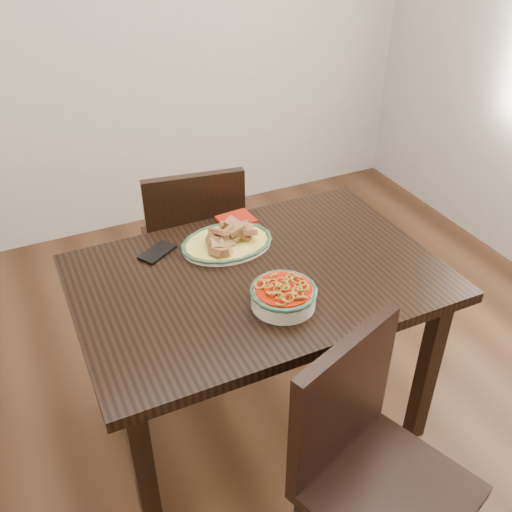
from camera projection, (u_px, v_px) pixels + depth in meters
name	position (u px, v px, depth m)	size (l,w,h in m)	color
floor	(272.00, 404.00, 2.45)	(3.50, 3.50, 0.00)	#382011
wall_back	(128.00, 6.00, 3.02)	(3.50, 0.10, 2.60)	beige
dining_table	(258.00, 295.00, 2.02)	(1.25, 0.83, 0.75)	black
chair_far	(194.00, 243.00, 2.58)	(0.48, 0.48, 0.89)	black
chair_near	(367.00, 460.00, 1.64)	(0.54, 0.54, 0.89)	black
fish_plate	(227.00, 235.00, 2.08)	(0.34, 0.26, 0.11)	beige
noodle_bowl	(283.00, 294.00, 1.80)	(0.22, 0.22, 0.08)	beige
smartphone	(157.00, 252.00, 2.06)	(0.14, 0.07, 0.01)	black
napkin	(236.00, 219.00, 2.25)	(0.14, 0.11, 0.01)	maroon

